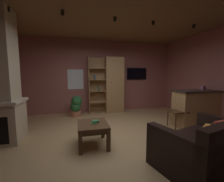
{
  "coord_description": "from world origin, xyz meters",
  "views": [
    {
      "loc": [
        -0.83,
        -3.01,
        1.44
      ],
      "look_at": [
        0.0,
        0.4,
        1.05
      ],
      "focal_mm": 22.78,
      "sensor_mm": 36.0,
      "label": 1
    }
  ],
  "objects_px": {
    "table_book_1": "(96,121)",
    "wall_mounted_tv": "(137,74)",
    "coffee_table": "(93,128)",
    "bookshelf_cabinet": "(112,85)",
    "potted_floor_plant": "(76,106)",
    "leather_couch": "(206,148)",
    "table_book_0": "(94,123)",
    "tissue_box": "(202,88)",
    "dining_chair": "(181,109)",
    "kitchen_bar_counter": "(200,107)"
  },
  "relations": [
    {
      "from": "tissue_box",
      "to": "table_book_1",
      "type": "bearing_deg",
      "value": -170.5
    },
    {
      "from": "leather_couch",
      "to": "potted_floor_plant",
      "type": "relative_size",
      "value": 2.31
    },
    {
      "from": "bookshelf_cabinet",
      "to": "leather_couch",
      "type": "relative_size",
      "value": 1.26
    },
    {
      "from": "coffee_table",
      "to": "leather_couch",
      "type": "bearing_deg",
      "value": -33.92
    },
    {
      "from": "table_book_1",
      "to": "dining_chair",
      "type": "distance_m",
      "value": 2.41
    },
    {
      "from": "bookshelf_cabinet",
      "to": "tissue_box",
      "type": "bearing_deg",
      "value": -41.48
    },
    {
      "from": "kitchen_bar_counter",
      "to": "potted_floor_plant",
      "type": "xyz_separation_m",
      "value": [
        -3.49,
        1.71,
        -0.13
      ]
    },
    {
      "from": "bookshelf_cabinet",
      "to": "coffee_table",
      "type": "relative_size",
      "value": 3.11
    },
    {
      "from": "potted_floor_plant",
      "to": "tissue_box",
      "type": "bearing_deg",
      "value": -24.42
    },
    {
      "from": "bookshelf_cabinet",
      "to": "tissue_box",
      "type": "height_order",
      "value": "bookshelf_cabinet"
    },
    {
      "from": "table_book_1",
      "to": "wall_mounted_tv",
      "type": "relative_size",
      "value": 0.16
    },
    {
      "from": "leather_couch",
      "to": "dining_chair",
      "type": "distance_m",
      "value": 1.75
    },
    {
      "from": "tissue_box",
      "to": "table_book_0",
      "type": "bearing_deg",
      "value": -169.89
    },
    {
      "from": "leather_couch",
      "to": "wall_mounted_tv",
      "type": "xyz_separation_m",
      "value": [
        0.5,
        3.87,
        1.21
      ]
    },
    {
      "from": "bookshelf_cabinet",
      "to": "table_book_1",
      "type": "height_order",
      "value": "bookshelf_cabinet"
    },
    {
      "from": "table_book_1",
      "to": "tissue_box",
      "type": "bearing_deg",
      "value": 9.5
    },
    {
      "from": "table_book_0",
      "to": "dining_chair",
      "type": "height_order",
      "value": "dining_chair"
    },
    {
      "from": "coffee_table",
      "to": "wall_mounted_tv",
      "type": "xyz_separation_m",
      "value": [
        2.15,
        2.76,
        1.13
      ]
    },
    {
      "from": "table_book_0",
      "to": "wall_mounted_tv",
      "type": "xyz_separation_m",
      "value": [
        2.13,
        2.77,
        1.03
      ]
    },
    {
      "from": "dining_chair",
      "to": "potted_floor_plant",
      "type": "height_order",
      "value": "dining_chair"
    },
    {
      "from": "bookshelf_cabinet",
      "to": "table_book_1",
      "type": "bearing_deg",
      "value": -111.01
    },
    {
      "from": "coffee_table",
      "to": "wall_mounted_tv",
      "type": "relative_size",
      "value": 0.8
    },
    {
      "from": "coffee_table",
      "to": "tissue_box",
      "type": "bearing_deg",
      "value": 9.88
    },
    {
      "from": "bookshelf_cabinet",
      "to": "coffee_table",
      "type": "distance_m",
      "value": 2.83
    },
    {
      "from": "kitchen_bar_counter",
      "to": "table_book_0",
      "type": "xyz_separation_m",
      "value": [
        -3.12,
        -0.51,
        -0.04
      ]
    },
    {
      "from": "leather_couch",
      "to": "table_book_1",
      "type": "bearing_deg",
      "value": 144.19
    },
    {
      "from": "coffee_table",
      "to": "dining_chair",
      "type": "xyz_separation_m",
      "value": [
        2.44,
        0.43,
        0.16
      ]
    },
    {
      "from": "leather_couch",
      "to": "table_book_0",
      "type": "height_order",
      "value": "leather_couch"
    },
    {
      "from": "table_book_1",
      "to": "dining_chair",
      "type": "relative_size",
      "value": 0.15
    },
    {
      "from": "table_book_0",
      "to": "wall_mounted_tv",
      "type": "bearing_deg",
      "value": 52.47
    },
    {
      "from": "bookshelf_cabinet",
      "to": "table_book_1",
      "type": "distance_m",
      "value": 2.75
    },
    {
      "from": "table_book_0",
      "to": "table_book_1",
      "type": "relative_size",
      "value": 0.85
    },
    {
      "from": "table_book_1",
      "to": "potted_floor_plant",
      "type": "distance_m",
      "value": 2.22
    },
    {
      "from": "wall_mounted_tv",
      "to": "kitchen_bar_counter",
      "type": "bearing_deg",
      "value": -66.32
    },
    {
      "from": "table_book_0",
      "to": "dining_chair",
      "type": "xyz_separation_m",
      "value": [
        2.42,
        0.44,
        0.06
      ]
    },
    {
      "from": "leather_couch",
      "to": "table_book_1",
      "type": "relative_size",
      "value": 12.48
    },
    {
      "from": "leather_couch",
      "to": "table_book_1",
      "type": "distance_m",
      "value": 1.97
    },
    {
      "from": "tissue_box",
      "to": "coffee_table",
      "type": "height_order",
      "value": "tissue_box"
    },
    {
      "from": "bookshelf_cabinet",
      "to": "table_book_1",
      "type": "relative_size",
      "value": 15.73
    },
    {
      "from": "bookshelf_cabinet",
      "to": "table_book_0",
      "type": "height_order",
      "value": "bookshelf_cabinet"
    },
    {
      "from": "leather_couch",
      "to": "table_book_1",
      "type": "height_order",
      "value": "leather_couch"
    },
    {
      "from": "leather_couch",
      "to": "wall_mounted_tv",
      "type": "relative_size",
      "value": 1.96
    },
    {
      "from": "table_book_0",
      "to": "table_book_1",
      "type": "xyz_separation_m",
      "value": [
        0.04,
        0.04,
        0.02
      ]
    },
    {
      "from": "table_book_0",
      "to": "tissue_box",
      "type": "bearing_deg",
      "value": 10.11
    },
    {
      "from": "kitchen_bar_counter",
      "to": "table_book_0",
      "type": "bearing_deg",
      "value": -170.78
    },
    {
      "from": "tissue_box",
      "to": "potted_floor_plant",
      "type": "xyz_separation_m",
      "value": [
        -3.61,
        1.64,
        -0.7
      ]
    },
    {
      "from": "table_book_1",
      "to": "potted_floor_plant",
      "type": "relative_size",
      "value": 0.19
    },
    {
      "from": "table_book_0",
      "to": "potted_floor_plant",
      "type": "height_order",
      "value": "potted_floor_plant"
    },
    {
      "from": "bookshelf_cabinet",
      "to": "table_book_0",
      "type": "xyz_separation_m",
      "value": [
        -1.01,
        -2.56,
        -0.58
      ]
    },
    {
      "from": "coffee_table",
      "to": "potted_floor_plant",
      "type": "relative_size",
      "value": 0.94
    }
  ]
}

